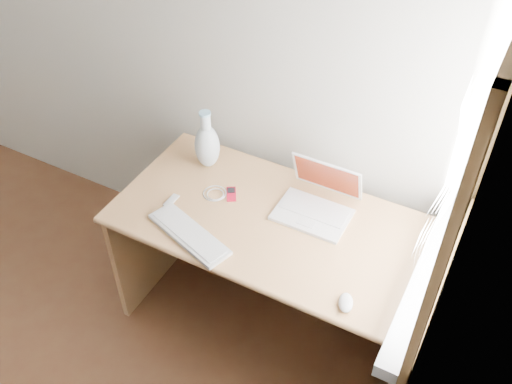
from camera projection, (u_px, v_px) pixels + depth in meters
The scene contains 10 objects.
back_wall at pixel (120, 3), 2.65m from camera, with size 3.50×0.04×2.60m, color beige.
window at pixel (469, 175), 1.77m from camera, with size 0.11×0.99×1.10m.
desk at pixel (281, 241), 2.60m from camera, with size 1.37×0.68×0.72m.
laptop at pixel (317, 202), 2.42m from camera, with size 0.31×0.26×0.21m.
external_keyboard at pixel (189, 234), 2.34m from camera, with size 0.42×0.24×0.02m.
mouse at pixel (346, 303), 2.07m from camera, with size 0.05×0.09×0.03m, color white.
ipod at pixel (231, 194), 2.53m from camera, with size 0.08×0.10×0.01m.
cable_coil at pixel (215, 193), 2.53m from camera, with size 0.11×0.11×0.01m, color silver.
remote at pixel (171, 201), 2.50m from camera, with size 0.03×0.09×0.01m, color silver.
vase at pixel (207, 145), 2.60m from camera, with size 0.12×0.12×0.30m.
Camera 1 is at (1.77, -0.20, 2.43)m, focal length 40.00 mm.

